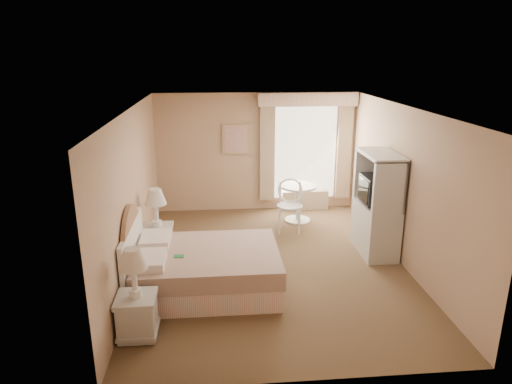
{
  "coord_description": "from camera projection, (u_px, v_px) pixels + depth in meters",
  "views": [
    {
      "loc": [
        -0.86,
        -6.66,
        3.31
      ],
      "look_at": [
        -0.23,
        0.3,
        1.14
      ],
      "focal_mm": 32.0,
      "sensor_mm": 36.0,
      "label": 1
    }
  ],
  "objects": [
    {
      "name": "room",
      "position": [
        272.0,
        191.0,
        7.02
      ],
      "size": [
        4.21,
        5.51,
        2.51
      ],
      "color": "brown",
      "rests_on": "ground"
    },
    {
      "name": "round_table",
      "position": [
        298.0,
        197.0,
        9.14
      ],
      "size": [
        0.71,
        0.71,
        0.75
      ],
      "color": "white",
      "rests_on": "room"
    },
    {
      "name": "bed",
      "position": [
        200.0,
        268.0,
        6.52
      ],
      "size": [
        2.08,
        1.58,
        1.4
      ],
      "color": "#DC9F8F",
      "rests_on": "room"
    },
    {
      "name": "armoire",
      "position": [
        377.0,
        212.0,
        7.65
      ],
      "size": [
        0.52,
        1.04,
        1.74
      ],
      "color": "silver",
      "rests_on": "room"
    },
    {
      "name": "cafe_chair",
      "position": [
        290.0,
        201.0,
        8.65
      ],
      "size": [
        0.56,
        0.56,
        1.0
      ],
      "rotation": [
        0.0,
        0.0,
        -0.17
      ],
      "color": "white",
      "rests_on": "room"
    },
    {
      "name": "framed_art",
      "position": [
        235.0,
        139.0,
        9.47
      ],
      "size": [
        0.52,
        0.04,
        0.62
      ],
      "color": "tan",
      "rests_on": "room"
    },
    {
      "name": "window",
      "position": [
        306.0,
        148.0,
        9.61
      ],
      "size": [
        2.05,
        0.22,
        2.51
      ],
      "color": "white",
      "rests_on": "room"
    },
    {
      "name": "nightstand_near",
      "position": [
        136.0,
        305.0,
        5.4
      ],
      "size": [
        0.47,
        0.47,
        1.13
      ],
      "color": "silver",
      "rests_on": "room"
    },
    {
      "name": "nightstand_far",
      "position": [
        158.0,
        233.0,
        7.47
      ],
      "size": [
        0.49,
        0.49,
        1.19
      ],
      "color": "silver",
      "rests_on": "room"
    }
  ]
}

